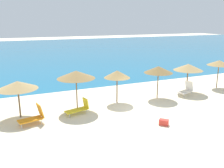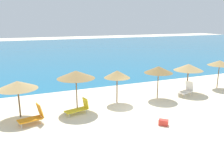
% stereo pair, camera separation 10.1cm
% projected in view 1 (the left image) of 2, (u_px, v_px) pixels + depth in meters
% --- Properties ---
extents(ground_plane, '(160.00, 160.00, 0.00)m').
position_uv_depth(ground_plane, '(138.00, 113.00, 16.36)').
color(ground_plane, beige).
extents(sea_water, '(160.00, 60.25, 0.01)m').
position_uv_depth(sea_water, '(49.00, 51.00, 49.35)').
color(sea_water, '#1E6B93').
rests_on(sea_water, ground_plane).
extents(beach_umbrella_1, '(2.50, 2.50, 2.40)m').
position_uv_depth(beach_umbrella_1, '(17.00, 85.00, 15.06)').
color(beach_umbrella_1, brown).
rests_on(beach_umbrella_1, ground_plane).
extents(beach_umbrella_2, '(2.57, 2.57, 2.80)m').
position_uv_depth(beach_umbrella_2, '(76.00, 75.00, 16.18)').
color(beach_umbrella_2, brown).
rests_on(beach_umbrella_2, ground_plane).
extents(beach_umbrella_3, '(1.95, 1.95, 2.49)m').
position_uv_depth(beach_umbrella_3, '(117.00, 74.00, 17.80)').
color(beach_umbrella_3, brown).
rests_on(beach_umbrella_3, ground_plane).
extents(beach_umbrella_4, '(2.25, 2.25, 2.61)m').
position_uv_depth(beach_umbrella_4, '(158.00, 70.00, 18.81)').
color(beach_umbrella_4, brown).
rests_on(beach_umbrella_4, ground_plane).
extents(beach_umbrella_5, '(2.46, 2.46, 2.50)m').
position_uv_depth(beach_umbrella_5, '(188.00, 67.00, 20.41)').
color(beach_umbrella_5, brown).
rests_on(beach_umbrella_5, ground_plane).
extents(beach_umbrella_6, '(2.11, 2.11, 2.57)m').
position_uv_depth(beach_umbrella_6, '(219.00, 63.00, 21.82)').
color(beach_umbrella_6, brown).
rests_on(beach_umbrella_6, ground_plane).
extents(lounge_chair_1, '(1.58, 0.97, 1.20)m').
position_uv_depth(lounge_chair_1, '(34.00, 117.00, 14.45)').
color(lounge_chair_1, orange).
rests_on(lounge_chair_1, ground_plane).
extents(lounge_chair_2, '(1.49, 1.04, 1.18)m').
position_uv_depth(lounge_chair_2, '(186.00, 90.00, 19.95)').
color(lounge_chair_2, white).
rests_on(lounge_chair_2, ground_plane).
extents(lounge_chair_3, '(1.68, 0.95, 0.98)m').
position_uv_depth(lounge_chair_3, '(79.00, 108.00, 16.10)').
color(lounge_chair_3, yellow).
rests_on(lounge_chair_3, ground_plane).
extents(cooler_box, '(0.62, 0.62, 0.35)m').
position_uv_depth(cooler_box, '(164.00, 122.00, 14.37)').
color(cooler_box, red).
rests_on(cooler_box, ground_plane).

